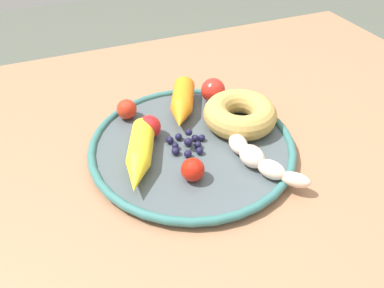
{
  "coord_description": "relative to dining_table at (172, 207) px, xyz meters",
  "views": [
    {
      "loc": [
        -0.12,
        -0.38,
        1.11
      ],
      "look_at": [
        0.04,
        0.02,
        0.75
      ],
      "focal_mm": 35.56,
      "sensor_mm": 36.0,
      "label": 1
    }
  ],
  "objects": [
    {
      "name": "carrot_yellow",
      "position": [
        -0.04,
        0.01,
        0.11
      ],
      "size": [
        0.08,
        0.14,
        0.03
      ],
      "color": "yellow",
      "rests_on": "plate"
    },
    {
      "name": "plate",
      "position": [
        0.04,
        0.02,
        0.09
      ],
      "size": [
        0.31,
        0.31,
        0.02
      ],
      "color": "#475257",
      "rests_on": "dining_table"
    },
    {
      "name": "tomato_mid",
      "position": [
        -0.03,
        0.13,
        0.11
      ],
      "size": [
        0.03,
        0.03,
        0.03
      ],
      "primitive_type": "sphere",
      "color": "red",
      "rests_on": "plate"
    },
    {
      "name": "tomato_far",
      "position": [
        -0.01,
        0.07,
        0.11
      ],
      "size": [
        0.04,
        0.04,
        0.04
      ],
      "primitive_type": "sphere",
      "color": "red",
      "rests_on": "plate"
    },
    {
      "name": "tomato_extra",
      "position": [
        0.12,
        0.12,
        0.12
      ],
      "size": [
        0.04,
        0.04,
        0.04
      ],
      "primitive_type": "sphere",
      "color": "red",
      "rests_on": "plate"
    },
    {
      "name": "carrot_orange",
      "position": [
        0.06,
        0.1,
        0.11
      ],
      "size": [
        0.08,
        0.12,
        0.04
      ],
      "color": "orange",
      "rests_on": "plate"
    },
    {
      "name": "dining_table",
      "position": [
        0.0,
        0.0,
        0.0
      ],
      "size": [
        1.22,
        0.85,
        0.73
      ],
      "color": "#996B4B",
      "rests_on": "ground_plane"
    },
    {
      "name": "blueberry_pile",
      "position": [
        0.03,
        0.02,
        0.1
      ],
      "size": [
        0.06,
        0.05,
        0.02
      ],
      "color": "#191638",
      "rests_on": "plate"
    },
    {
      "name": "donut",
      "position": [
        0.13,
        0.04,
        0.11
      ],
      "size": [
        0.16,
        0.16,
        0.04
      ],
      "primitive_type": "torus",
      "rotation": [
        0.0,
        0.0,
        0.87
      ],
      "color": "tan",
      "rests_on": "plate"
    },
    {
      "name": "tomato_near",
      "position": [
        0.02,
        -0.04,
        0.11
      ],
      "size": [
        0.03,
        0.03,
        0.03
      ],
      "primitive_type": "sphere",
      "color": "red",
      "rests_on": "plate"
    },
    {
      "name": "banana",
      "position": [
        0.11,
        -0.05,
        0.11
      ],
      "size": [
        0.07,
        0.17,
        0.03
      ],
      "color": "beige",
      "rests_on": "plate"
    }
  ]
}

